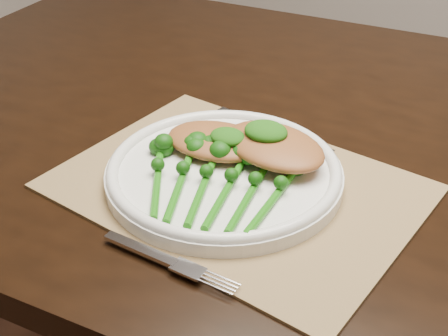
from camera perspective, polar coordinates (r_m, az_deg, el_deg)
The scene contains 10 objects.
dining_table at distance 1.12m, azimuth 9.99°, elevation -14.03°, with size 1.66×1.01×0.75m.
placemat at distance 0.77m, azimuth 1.22°, elevation -1.72°, with size 0.42×0.31×0.00m, color olive.
dinner_plate at distance 0.77m, azimuth 0.01°, elevation -0.34°, with size 0.29×0.29×0.03m.
knife at distance 0.89m, azimuth 3.46°, elevation 3.83°, with size 0.19×0.05×0.01m.
fork at distance 0.65m, azimuth -4.28°, elevation -8.82°, with size 0.17×0.02×0.01m.
chicken_fillet_left at distance 0.80m, azimuth -0.68°, elevation 2.50°, with size 0.13×0.09×0.03m, color #9C5B2D.
chicken_fillet_right at distance 0.78m, azimuth 4.61°, elevation 2.04°, with size 0.14×0.10×0.03m, color #9C5B2D.
pesto_dollop_left at distance 0.78m, azimuth 0.34°, elevation 2.88°, with size 0.05×0.04×0.02m, color #114309.
pesto_dollop_right at distance 0.77m, azimuth 3.86°, elevation 3.36°, with size 0.06×0.05×0.02m, color #114309.
broccolini_bundle at distance 0.72m, azimuth -0.94°, elevation -2.04°, with size 0.20×0.22×0.04m.
Camera 1 is at (0.16, -0.74, 1.19)m, focal length 50.00 mm.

